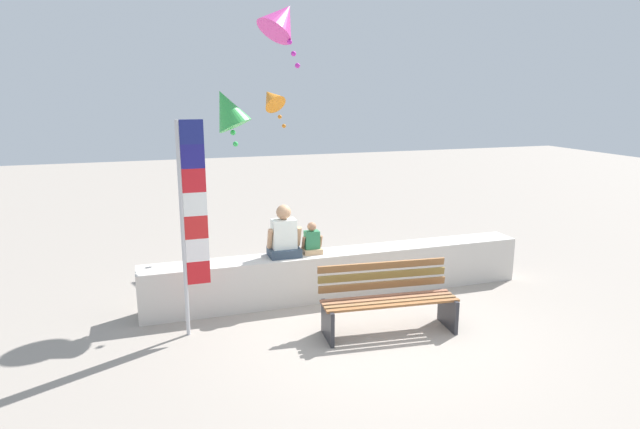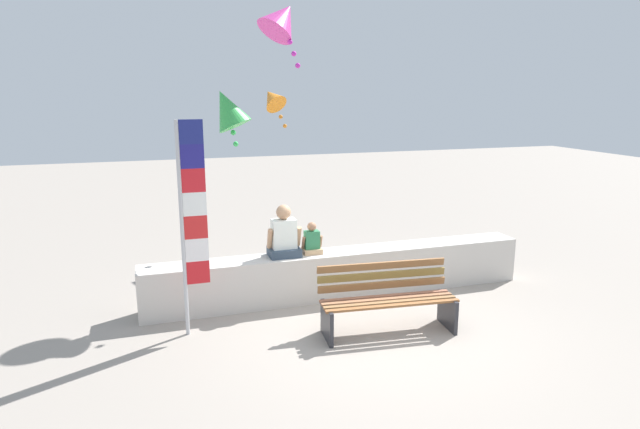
# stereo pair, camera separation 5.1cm
# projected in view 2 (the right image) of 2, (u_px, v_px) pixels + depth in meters

# --- Properties ---
(ground_plane) EXTENTS (40.00, 40.00, 0.00)m
(ground_plane) POSITION_uv_depth(u_px,v_px,m) (375.00, 331.00, 7.20)
(ground_plane) COLOR gray
(seawall_ledge) EXTENTS (6.01, 0.51, 0.72)m
(seawall_ledge) POSITION_uv_depth(u_px,v_px,m) (341.00, 273.00, 8.38)
(seawall_ledge) COLOR beige
(seawall_ledge) RESTS_ON ground
(park_bench) EXTENTS (1.83, 0.77, 0.88)m
(park_bench) POSITION_uv_depth(u_px,v_px,m) (387.00, 300.00, 7.12)
(park_bench) COLOR #935C33
(park_bench) RESTS_ON ground
(person_adult) EXTENTS (0.51, 0.37, 0.78)m
(person_adult) POSITION_uv_depth(u_px,v_px,m) (284.00, 236.00, 7.99)
(person_adult) COLOR #304051
(person_adult) RESTS_ON seawall_ledge
(person_child) EXTENTS (0.32, 0.23, 0.49)m
(person_child) POSITION_uv_depth(u_px,v_px,m) (312.00, 241.00, 8.15)
(person_child) COLOR tan
(person_child) RESTS_ON seawall_ledge
(flag_banner) EXTENTS (0.34, 0.05, 2.78)m
(flag_banner) POSITION_uv_depth(u_px,v_px,m) (190.00, 216.00, 6.78)
(flag_banner) COLOR #B7B7BC
(flag_banner) RESTS_ON ground
(kite_green) EXTENTS (0.85, 0.78, 0.94)m
(kite_green) POSITION_uv_depth(u_px,v_px,m) (228.00, 109.00, 7.83)
(kite_green) COLOR green
(kite_orange) EXTENTS (0.62, 0.69, 0.86)m
(kite_orange) POSITION_uv_depth(u_px,v_px,m) (272.00, 98.00, 10.31)
(kite_orange) COLOR orange
(kite_magenta) EXTENTS (0.96, 0.86, 1.15)m
(kite_magenta) POSITION_uv_depth(u_px,v_px,m) (282.00, 19.00, 8.42)
(kite_magenta) COLOR #DB3D9E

